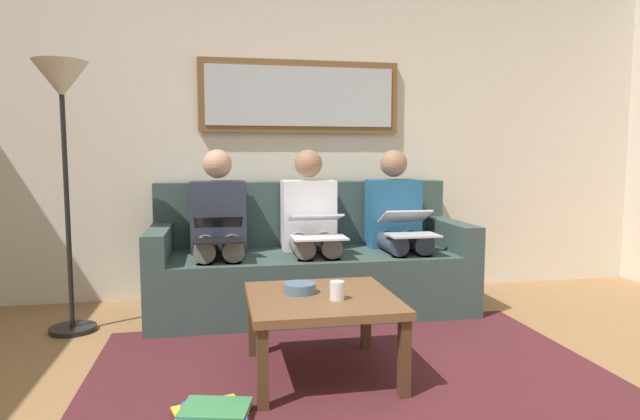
# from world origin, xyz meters

# --- Properties ---
(wall_rear) EXTENTS (6.00, 0.12, 2.60)m
(wall_rear) POSITION_xyz_m (0.00, -2.60, 1.30)
(wall_rear) COLOR beige
(wall_rear) RESTS_ON ground_plane
(area_rug) EXTENTS (2.60, 1.80, 0.01)m
(area_rug) POSITION_xyz_m (0.00, -0.85, 0.00)
(area_rug) COLOR #4C1E23
(area_rug) RESTS_ON ground_plane
(couch) EXTENTS (2.20, 0.90, 0.90)m
(couch) POSITION_xyz_m (0.00, -2.12, 0.31)
(couch) COLOR #384C47
(couch) RESTS_ON ground_plane
(framed_mirror) EXTENTS (1.55, 0.05, 0.55)m
(framed_mirror) POSITION_xyz_m (0.00, -2.51, 1.55)
(framed_mirror) COLOR brown
(coffee_table) EXTENTS (0.72, 0.72, 0.41)m
(coffee_table) POSITION_xyz_m (0.15, -0.90, 0.36)
(coffee_table) COLOR brown
(coffee_table) RESTS_ON ground_plane
(cup) EXTENTS (0.07, 0.07, 0.09)m
(cup) POSITION_xyz_m (0.09, -0.81, 0.45)
(cup) COLOR silver
(cup) RESTS_ON coffee_table
(bowl) EXTENTS (0.16, 0.16, 0.05)m
(bowl) POSITION_xyz_m (0.24, -0.97, 0.43)
(bowl) COLOR slate
(bowl) RESTS_ON coffee_table
(person_left) EXTENTS (0.38, 0.58, 1.14)m
(person_left) POSITION_xyz_m (-0.64, -2.05, 0.61)
(person_left) COLOR #235B84
(person_left) RESTS_ON couch
(laptop_silver) EXTENTS (0.34, 0.38, 0.17)m
(laptop_silver) POSITION_xyz_m (-0.64, -1.82, 0.63)
(laptop_silver) COLOR silver
(person_middle) EXTENTS (0.38, 0.58, 1.14)m
(person_middle) POSITION_xyz_m (0.00, -2.05, 0.61)
(person_middle) COLOR silver
(person_middle) RESTS_ON couch
(laptop_white) EXTENTS (0.35, 0.37, 0.16)m
(laptop_white) POSITION_xyz_m (0.00, -1.81, 0.63)
(laptop_white) COLOR white
(person_right) EXTENTS (0.38, 0.58, 1.14)m
(person_right) POSITION_xyz_m (0.64, -2.05, 0.61)
(person_right) COLOR #2D3342
(person_right) RESTS_ON couch
(laptop_black) EXTENTS (0.31, 0.36, 0.16)m
(laptop_black) POSITION_xyz_m (0.64, -1.81, 0.62)
(laptop_black) COLOR black
(magazine_stack) EXTENTS (0.35, 0.29, 0.05)m
(magazine_stack) POSITION_xyz_m (0.68, -0.54, 0.03)
(magazine_stack) COLOR red
(magazine_stack) RESTS_ON ground_plane
(standing_lamp) EXTENTS (0.32, 0.32, 1.66)m
(standing_lamp) POSITION_xyz_m (1.55, -1.85, 1.37)
(standing_lamp) COLOR black
(standing_lamp) RESTS_ON ground_plane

